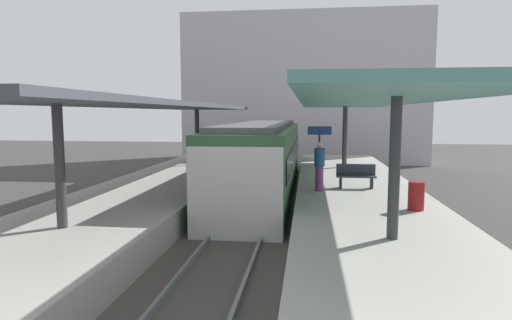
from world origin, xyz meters
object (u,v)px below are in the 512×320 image
at_px(platform_bench, 356,175).
at_px(platform_sign, 319,142).
at_px(commuter_train, 263,158).
at_px(litter_bin, 416,196).
at_px(passenger_near_bench, 319,166).

xyz_separation_m(platform_bench, platform_sign, (-1.31, 0.69, 1.16)).
distance_m(commuter_train, platform_bench, 4.79).
xyz_separation_m(litter_bin, passenger_near_bench, (-2.62, 2.69, 0.49)).
xyz_separation_m(commuter_train, litter_bin, (4.99, -6.49, -0.33)).
relative_size(platform_sign, litter_bin, 2.76).
distance_m(platform_sign, litter_bin, 5.06).
relative_size(platform_bench, passenger_near_bench, 0.82).
bearing_deg(litter_bin, commuter_train, 127.54).
bearing_deg(passenger_near_bench, litter_bin, -45.75).
xyz_separation_m(platform_sign, litter_bin, (2.59, -4.17, -1.22)).
distance_m(platform_bench, passenger_near_bench, 1.61).
distance_m(platform_bench, platform_sign, 1.88).
bearing_deg(platform_bench, passenger_near_bench, -149.33).
relative_size(platform_bench, litter_bin, 1.75).
height_order(platform_sign, litter_bin, platform_sign).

